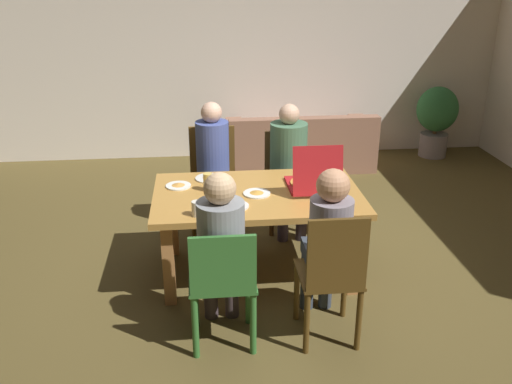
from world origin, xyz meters
TOP-DOWN VIEW (x-y plane):
  - ground_plane at (0.00, 0.00)m, footprint 20.00×20.00m
  - back_wall at (0.00, 3.19)m, footprint 7.10×0.12m
  - dining_table at (0.00, 0.00)m, footprint 1.65×1.03m
  - chair_0 at (0.38, 0.94)m, footprint 0.42×0.45m
  - person_0 at (0.38, 0.80)m, footprint 0.35×0.53m
  - chair_1 at (0.38, -0.99)m, footprint 0.41×0.44m
  - person_1 at (0.38, -0.82)m, footprint 0.28×0.52m
  - chair_2 at (-0.33, -0.96)m, footprint 0.44×0.41m
  - person_2 at (-0.33, -0.83)m, footprint 0.31×0.48m
  - chair_3 at (-0.33, 0.97)m, footprint 0.46×0.43m
  - person_3 at (-0.33, 0.81)m, footprint 0.31×0.53m
  - pizza_box_0 at (0.45, 0.04)m, footprint 0.39×0.46m
  - plate_0 at (-0.37, 0.34)m, footprint 0.24×0.24m
  - plate_1 at (-0.01, -0.04)m, footprint 0.22×0.22m
  - plate_2 at (-0.20, -0.26)m, footprint 0.21×0.21m
  - plate_3 at (-0.63, 0.19)m, footprint 0.20×0.20m
  - drinking_glass_0 at (-0.48, -0.40)m, footprint 0.08×0.08m
  - drinking_glass_1 at (-0.39, 0.08)m, footprint 0.07×0.07m
  - couch at (0.81, 2.56)m, footprint 1.82×0.79m
  - potted_plant at (2.67, 2.81)m, footprint 0.53×0.53m

SIDE VIEW (x-z plane):
  - ground_plane at x=0.00m, z-range 0.00..0.00m
  - couch at x=0.81m, z-range -0.09..0.62m
  - chair_2 at x=-0.33m, z-range 0.05..0.93m
  - chair_0 at x=0.38m, z-range 0.03..0.94m
  - chair_1 at x=0.38m, z-range 0.04..1.02m
  - chair_3 at x=-0.33m, z-range 0.06..1.03m
  - potted_plant at x=2.67m, z-range 0.08..1.01m
  - dining_table at x=0.00m, z-range 0.27..0.99m
  - person_1 at x=0.38m, z-range 0.10..1.33m
  - person_2 at x=-0.33m, z-range 0.11..1.33m
  - person_0 at x=0.38m, z-range 0.11..1.34m
  - plate_0 at x=-0.37m, z-range 0.72..0.74m
  - plate_1 at x=-0.01m, z-range 0.72..0.74m
  - plate_2 at x=-0.20m, z-range 0.72..0.74m
  - plate_3 at x=-0.63m, z-range 0.72..0.74m
  - person_3 at x=-0.33m, z-range 0.10..1.36m
  - pizza_box_0 at x=0.45m, z-range 0.57..0.98m
  - drinking_glass_0 at x=-0.48m, z-range 0.72..0.83m
  - drinking_glass_1 at x=-0.39m, z-range 0.72..0.87m
  - back_wall at x=0.00m, z-range 0.00..2.63m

